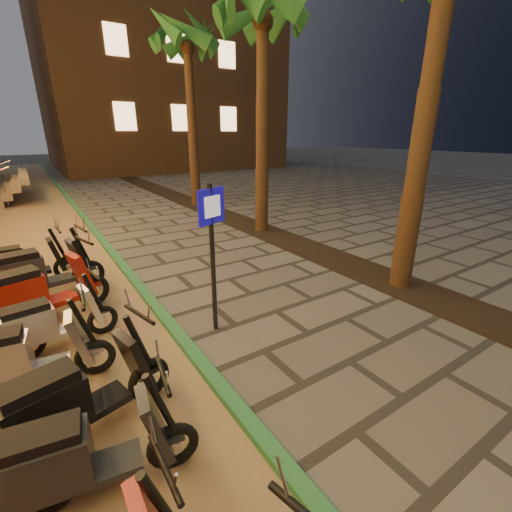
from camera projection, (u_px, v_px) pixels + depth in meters
ground at (356, 431)px, 3.57m from camera, size 120.00×120.00×0.00m
parking_strip at (30, 239)px, 10.06m from camera, size 3.40×60.00×0.01m
green_curb at (93, 229)px, 10.93m from camera, size 0.18×60.00×0.10m
planting_strip at (303, 246)px, 9.36m from camera, size 1.20×40.00×0.02m
apartment_block at (149, 14)px, 29.12m from camera, size 18.00×16.06×25.00m
palm_c at (263, 20)px, 8.99m from camera, size 2.97×3.02×6.91m
palm_d at (187, 48)px, 12.84m from camera, size 2.97×3.02×7.16m
pedestrian_sign at (212, 239)px, 4.94m from camera, size 0.48×0.19×2.28m
scooter_5 at (80, 457)px, 2.75m from camera, size 1.54×0.63×1.08m
scooter_6 at (75, 398)px, 3.31m from camera, size 1.64×0.80×1.16m
scooter_7 at (22, 358)px, 3.95m from camera, size 1.57×0.60×1.10m
scooter_8 at (49, 323)px, 4.73m from camera, size 1.48×0.59×1.04m
scooter_9 at (37, 293)px, 5.38m from camera, size 1.80×0.92×1.28m
scooter_10 at (38, 273)px, 6.16m from camera, size 1.83×0.77×1.28m
scooter_11 at (21, 265)px, 6.70m from camera, size 1.61×0.56×1.14m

